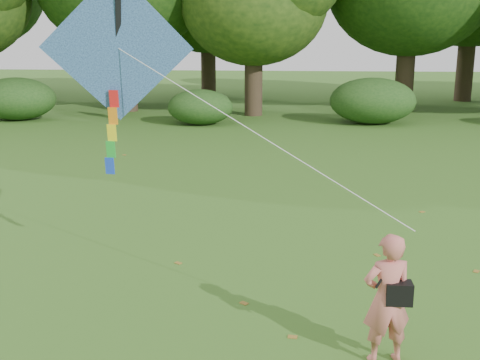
{
  "coord_description": "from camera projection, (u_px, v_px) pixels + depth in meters",
  "views": [
    {
      "loc": [
        -0.5,
        -7.05,
        3.78
      ],
      "look_at": [
        -1.2,
        2.0,
        1.5
      ],
      "focal_mm": 45.0,
      "sensor_mm": 36.0,
      "label": 1
    }
  ],
  "objects": [
    {
      "name": "ground",
      "position": [
        321.0,
        333.0,
        7.7
      ],
      "size": [
        100.0,
        100.0,
        0.0
      ],
      "primitive_type": "plane",
      "color": "#265114",
      "rests_on": "ground"
    },
    {
      "name": "man_kite_flyer",
      "position": [
        387.0,
        299.0,
        6.87
      ],
      "size": [
        0.64,
        0.5,
        1.57
      ],
      "primitive_type": "imported",
      "rotation": [
        0.0,
        0.0,
        3.37
      ],
      "color": "#C8695E",
      "rests_on": "ground"
    },
    {
      "name": "bystander_left",
      "position": [
        117.0,
        101.0,
        26.0
      ],
      "size": [
        0.93,
        0.86,
        1.53
      ],
      "primitive_type": "imported",
      "rotation": [
        0.0,
        0.0,
        0.48
      ],
      "color": "#262532",
      "rests_on": "ground"
    },
    {
      "name": "crossbody_bag",
      "position": [
        398.0,
        292.0,
        6.81
      ],
      "size": [
        0.43,
        0.2,
        0.67
      ],
      "color": "black",
      "rests_on": "ground"
    },
    {
      "name": "flying_kite",
      "position": [
        118.0,
        52.0,
        8.84
      ],
      "size": [
        5.03,
        2.81,
        3.02
      ],
      "color": "#285DB0",
      "rests_on": "ground"
    },
    {
      "name": "shrub_band",
      "position": [
        281.0,
        103.0,
        24.56
      ],
      "size": [
        39.15,
        3.22,
        1.88
      ],
      "color": "#264919",
      "rests_on": "ground"
    },
    {
      "name": "fallen_leaves",
      "position": [
        289.0,
        275.0,
        9.5
      ],
      "size": [
        8.21,
        13.88,
        0.01
      ],
      "color": "brown",
      "rests_on": "ground"
    }
  ]
}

